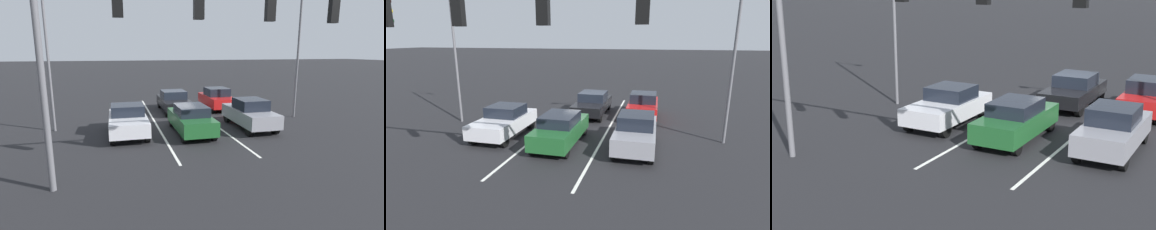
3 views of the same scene
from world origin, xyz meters
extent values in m
plane|color=black|center=(0.00, 0.00, 0.00)|extent=(240.00, 240.00, 0.00)
cube|color=silver|center=(-1.69, 1.85, 0.01)|extent=(0.12, 15.69, 0.01)
cube|color=silver|center=(1.69, 1.85, 0.01)|extent=(0.12, 15.69, 0.01)
cube|color=gray|center=(-3.37, 4.96, 0.72)|extent=(1.76, 4.35, 0.73)
cube|color=black|center=(-3.37, 5.04, 1.38)|extent=(1.55, 1.79, 0.59)
cube|color=red|center=(-3.99, 2.83, 0.90)|extent=(0.24, 0.06, 0.12)
cube|color=red|center=(-2.76, 2.83, 0.90)|extent=(0.24, 0.06, 0.12)
cylinder|color=black|center=(-4.13, 6.54, 0.35)|extent=(0.22, 0.71, 0.71)
cylinder|color=black|center=(-2.62, 6.54, 0.35)|extent=(0.22, 0.71, 0.71)
cylinder|color=black|center=(-4.13, 3.39, 0.35)|extent=(0.22, 0.71, 0.71)
cylinder|color=black|center=(-2.62, 3.39, 0.35)|extent=(0.22, 0.71, 0.71)
cube|color=#1E5928|center=(0.15, 5.24, 0.67)|extent=(1.75, 4.39, 0.73)
cube|color=black|center=(0.15, 5.32, 1.28)|extent=(1.54, 2.07, 0.49)
cube|color=red|center=(-0.46, 3.08, 0.85)|extent=(0.24, 0.06, 0.12)
cube|color=red|center=(0.76, 3.08, 0.85)|extent=(0.24, 0.06, 0.12)
cylinder|color=black|center=(-0.59, 6.88, 0.30)|extent=(0.22, 0.61, 0.61)
cylinder|color=black|center=(0.89, 6.88, 0.30)|extent=(0.22, 0.61, 0.61)
cylinder|color=black|center=(-0.59, 3.59, 0.30)|extent=(0.22, 0.61, 0.61)
cylinder|color=black|center=(0.89, 3.59, 0.30)|extent=(0.22, 0.61, 0.61)
cube|color=silver|center=(3.40, 4.76, 0.69)|extent=(1.89, 4.33, 0.67)
cube|color=black|center=(3.40, 4.47, 1.29)|extent=(1.66, 1.68, 0.54)
cube|color=red|center=(2.74, 2.63, 0.86)|extent=(0.24, 0.06, 0.12)
cube|color=red|center=(4.06, 2.63, 0.86)|extent=(0.24, 0.06, 0.12)
cylinder|color=black|center=(2.58, 6.32, 0.35)|extent=(0.22, 0.70, 0.70)
cylinder|color=black|center=(4.22, 6.32, 0.35)|extent=(0.22, 0.70, 0.70)
cylinder|color=black|center=(2.58, 3.20, 0.35)|extent=(0.22, 0.70, 0.70)
cylinder|color=black|center=(4.22, 3.20, 0.35)|extent=(0.22, 0.70, 0.70)
cube|color=black|center=(-0.12, -0.76, 0.66)|extent=(1.89, 4.62, 0.60)
cube|color=black|center=(-0.12, -0.96, 1.23)|extent=(1.67, 1.90, 0.54)
cube|color=red|center=(-0.78, -3.03, 0.81)|extent=(0.24, 0.06, 0.12)
cube|color=red|center=(0.55, -3.03, 0.81)|extent=(0.24, 0.06, 0.12)
cylinder|color=black|center=(-0.93, 0.94, 0.36)|extent=(0.22, 0.72, 0.72)
cylinder|color=black|center=(0.70, 0.94, 0.36)|extent=(0.22, 0.72, 0.72)
cylinder|color=black|center=(-0.93, -2.46, 0.36)|extent=(0.22, 0.72, 0.72)
cylinder|color=black|center=(0.70, -2.46, 0.36)|extent=(0.22, 0.72, 0.72)
cube|color=red|center=(-3.40, -0.81, 0.69)|extent=(1.79, 4.05, 0.69)
cube|color=black|center=(-3.40, -0.83, 1.32)|extent=(1.58, 1.79, 0.57)
cube|color=red|center=(-2.78, -2.80, 0.86)|extent=(0.24, 0.06, 0.12)
cylinder|color=black|center=(-2.64, 0.62, 0.34)|extent=(0.22, 0.69, 0.69)
cylinder|color=black|center=(-2.64, -2.24, 0.34)|extent=(0.22, 0.69, 0.69)
cylinder|color=slate|center=(6.03, 10.69, 3.31)|extent=(0.20, 0.20, 6.63)
cylinder|color=slate|center=(7.29, 2.93, 4.35)|extent=(0.14, 0.14, 8.71)
camera|label=1|loc=(3.98, 20.26, 4.32)|focal=28.00mm
camera|label=2|loc=(-4.14, 18.26, 4.99)|focal=28.00mm
camera|label=3|loc=(-7.45, 22.86, 6.13)|focal=50.00mm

